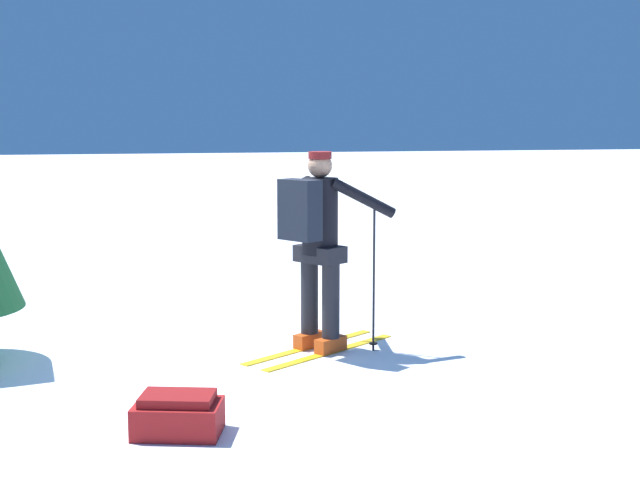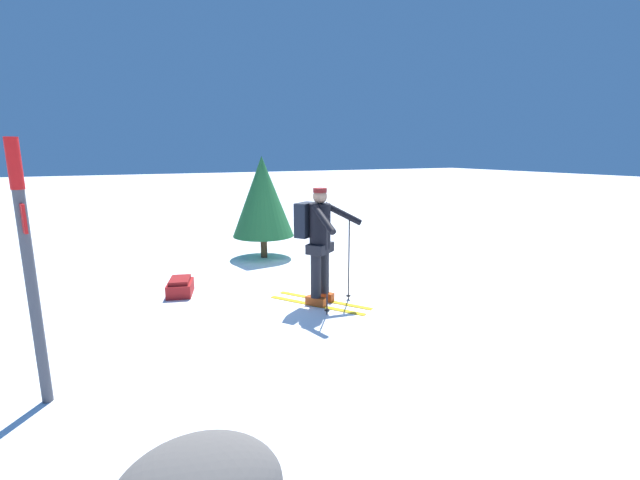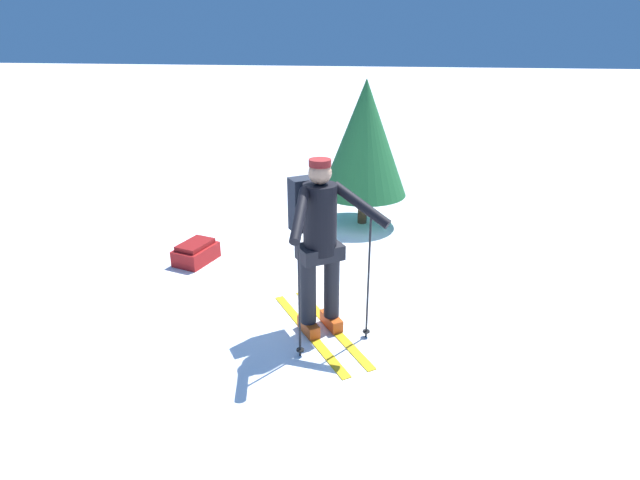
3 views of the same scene
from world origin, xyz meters
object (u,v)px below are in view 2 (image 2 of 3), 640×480
dropped_backpack (180,287)px  pine_tree (263,197)px  trail_marker (27,254)px  skier (318,238)px

dropped_backpack → pine_tree: (1.96, 1.73, 1.16)m
dropped_backpack → trail_marker: size_ratio=0.27×
skier → pine_tree: 3.04m
dropped_backpack → pine_tree: pine_tree is taller
skier → trail_marker: bearing=-159.5°
dropped_backpack → skier: bearing=-35.9°
skier → dropped_backpack: skier is taller
skier → dropped_backpack: bearing=144.1°
trail_marker → pine_tree: trail_marker is taller
skier → trail_marker: (-3.29, -1.23, 0.38)m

